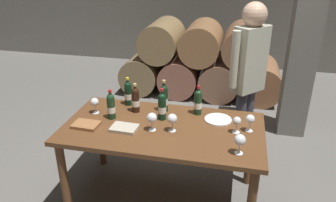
{
  "coord_description": "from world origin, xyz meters",
  "views": [
    {
      "loc": [
        0.58,
        -2.39,
        2.12
      ],
      "look_at": [
        0.0,
        0.2,
        0.91
      ],
      "focal_mm": 35.13,
      "sensor_mm": 36.0,
      "label": 1
    }
  ],
  "objects": [
    {
      "name": "dining_table",
      "position": [
        0.0,
        0.0,
        0.67
      ],
      "size": [
        1.7,
        0.9,
        0.76
      ],
      "color": "brown",
      "rests_on": "ground_plane"
    },
    {
      "name": "ground_plane",
      "position": [
        0.0,
        0.0,
        0.0
      ],
      "size": [
        14.0,
        14.0,
        0.0
      ],
      "primitive_type": "plane",
      "color": "#66635E"
    },
    {
      "name": "wine_bottle_1",
      "position": [
        -0.06,
        0.29,
        0.89
      ],
      "size": [
        0.07,
        0.07,
        0.31
      ],
      "color": "black",
      "rests_on": "dining_table"
    },
    {
      "name": "wine_glass_4",
      "position": [
        0.64,
        -0.28,
        0.87
      ],
      "size": [
        0.09,
        0.09,
        0.16
      ],
      "color": "white",
      "rests_on": "dining_table"
    },
    {
      "name": "wine_glass_1",
      "position": [
        0.09,
        -0.06,
        0.87
      ],
      "size": [
        0.08,
        0.08,
        0.16
      ],
      "color": "white",
      "rests_on": "dining_table"
    },
    {
      "name": "serving_plate",
      "position": [
        0.45,
        0.22,
        0.77
      ],
      "size": [
        0.24,
        0.24,
        0.01
      ],
      "primitive_type": "cylinder",
      "color": "white",
      "rests_on": "dining_table"
    },
    {
      "name": "wine_glass_2",
      "position": [
        -0.07,
        -0.08,
        0.87
      ],
      "size": [
        0.09,
        0.09,
        0.16
      ],
      "color": "white",
      "rests_on": "dining_table"
    },
    {
      "name": "wine_bottle_3",
      "position": [
        -0.43,
        0.36,
        0.88
      ],
      "size": [
        0.07,
        0.07,
        0.28
      ],
      "color": "black",
      "rests_on": "dining_table"
    },
    {
      "name": "leather_ledger",
      "position": [
        -0.64,
        -0.14,
        0.77
      ],
      "size": [
        0.23,
        0.17,
        0.03
      ],
      "primitive_type": "cube",
      "rotation": [
        0.0,
        0.0,
        -0.05
      ],
      "color": "#936038",
      "rests_on": "dining_table"
    },
    {
      "name": "barrel_stack",
      "position": [
        -0.0,
        2.6,
        0.53
      ],
      "size": [
        2.49,
        0.9,
        1.15
      ],
      "color": "olive",
      "rests_on": "ground_plane"
    },
    {
      "name": "wine_bottle_0",
      "position": [
        0.26,
        0.3,
        0.88
      ],
      "size": [
        0.07,
        0.07,
        0.28
      ],
      "color": "#19381E",
      "rests_on": "dining_table"
    },
    {
      "name": "wine_glass_0",
      "position": [
        -0.67,
        0.11,
        0.87
      ],
      "size": [
        0.08,
        0.08,
        0.15
      ],
      "color": "white",
      "rests_on": "dining_table"
    },
    {
      "name": "tasting_notebook",
      "position": [
        -0.3,
        -0.12,
        0.77
      ],
      "size": [
        0.23,
        0.17,
        0.03
      ],
      "primitive_type": "cube",
      "rotation": [
        0.0,
        0.0,
        -0.05
      ],
      "color": "#B2A893",
      "rests_on": "dining_table"
    },
    {
      "name": "sommelier_presenting",
      "position": [
        0.69,
        0.75,
        1.04
      ],
      "size": [
        0.36,
        0.39,
        1.72
      ],
      "color": "#383842",
      "rests_on": "ground_plane"
    },
    {
      "name": "wine_glass_5",
      "position": [
        0.72,
        0.08,
        0.87
      ],
      "size": [
        0.08,
        0.08,
        0.15
      ],
      "color": "white",
      "rests_on": "dining_table"
    },
    {
      "name": "stone_pillar",
      "position": [
        1.3,
        1.6,
        1.3
      ],
      "size": [
        0.32,
        0.32,
        2.6
      ],
      "primitive_type": "cube",
      "color": "slate",
      "rests_on": "ground_plane"
    },
    {
      "name": "wine_bottle_2",
      "position": [
        -0.31,
        0.23,
        0.88
      ],
      "size": [
        0.07,
        0.07,
        0.28
      ],
      "color": "black",
      "rests_on": "dining_table"
    },
    {
      "name": "wine_bottle_5",
      "position": [
        -0.04,
        0.13,
        0.89
      ],
      "size": [
        0.07,
        0.07,
        0.29
      ],
      "color": "black",
      "rests_on": "dining_table"
    },
    {
      "name": "wine_glass_3",
      "position": [
        0.61,
        0.03,
        0.86
      ],
      "size": [
        0.07,
        0.07,
        0.14
      ],
      "color": "white",
      "rests_on": "dining_table"
    },
    {
      "name": "wine_bottle_4",
      "position": [
        -0.48,
        0.05,
        0.88
      ],
      "size": [
        0.07,
        0.07,
        0.27
      ],
      "color": "#19381E",
      "rests_on": "dining_table"
    }
  ]
}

